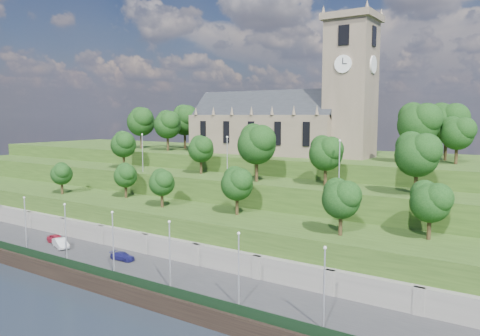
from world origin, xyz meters
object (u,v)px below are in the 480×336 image
Objects in this scene: church at (287,117)px; car_right at (122,256)px; car_left at (57,239)px; car_middle at (61,243)px.

car_right is at bearing -98.96° from church.
car_left is 0.94× the size of car_middle.
car_middle reaches higher than car_left.
church is at bearing -21.86° from car_left.
car_right is (15.79, -0.23, -0.15)m from car_left.
church is at bearing -13.20° from car_right.
car_left is 2.99m from car_middle.
car_left is (-21.92, -38.71, -19.80)m from church.
car_middle is at bearing 90.05° from car_right.
car_middle is at bearing -115.68° from church.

